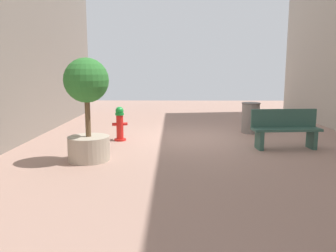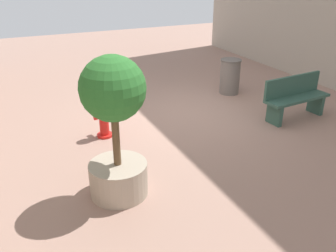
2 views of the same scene
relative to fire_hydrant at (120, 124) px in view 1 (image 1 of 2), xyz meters
The scene contains 5 objects.
ground_plane 2.14m from the fire_hydrant, behind, with size 23.40×23.40×0.00m, color #9E7A6B.
fire_hydrant is the anchor object (origin of this frame).
bench_near 4.24m from the fire_hydrant, 168.41° to the left, with size 1.65×0.57×0.95m.
planter_tree 2.18m from the fire_hydrant, 80.48° to the left, with size 0.92×0.92×2.14m.
trash_bin 3.96m from the fire_hydrant, 162.83° to the right, with size 0.55×0.55×0.92m.
Camera 1 is at (0.63, 9.22, 1.89)m, focal length 35.76 mm.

